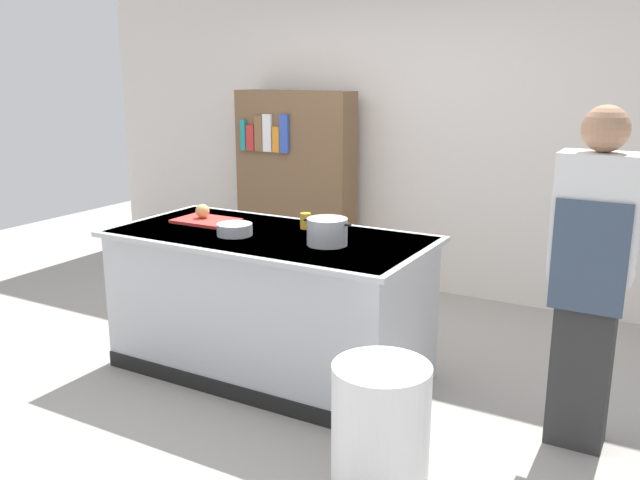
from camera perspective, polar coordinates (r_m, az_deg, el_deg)
ground_plane at (r=4.42m, az=-4.18°, el=-10.92°), size 10.00×10.00×0.00m
back_wall at (r=5.87m, az=7.10°, el=10.46°), size 6.40×0.12×3.00m
counter_island at (r=4.24m, az=-4.30°, el=-5.22°), size 1.98×0.98×0.90m
cutting_board at (r=4.49m, az=-9.63°, el=1.62°), size 0.40×0.28×0.02m
onion at (r=4.52m, az=-9.93°, el=2.44°), size 0.09×0.09×0.09m
stock_pot at (r=3.84m, az=0.61°, el=0.72°), size 0.30×0.23×0.15m
mixing_bowl at (r=4.10m, az=-7.25°, el=0.89°), size 0.22×0.22×0.07m
juice_cup at (r=4.24m, az=-1.24°, el=1.63°), size 0.07×0.07×0.10m
trash_bin at (r=3.14m, az=5.14°, el=-15.69°), size 0.44×0.44×0.62m
person_chef at (r=3.53m, az=21.97°, el=-2.62°), size 0.38×0.25×1.72m
bookshelf at (r=6.09m, az=-2.11°, el=4.56°), size 1.10×0.31×1.70m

